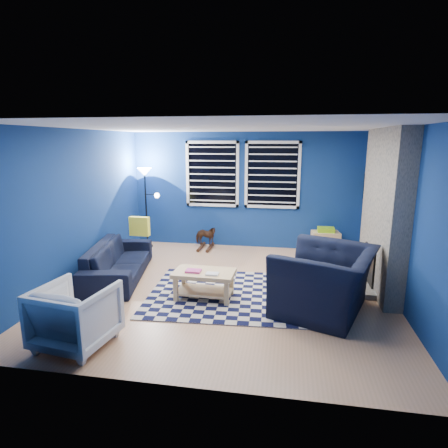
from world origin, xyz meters
name	(u,v)px	position (x,y,z in m)	size (l,w,h in m)	color
floor	(228,288)	(0.00, 0.00, 0.00)	(5.00, 5.00, 0.00)	tan
ceiling	(228,127)	(0.00, 0.00, 2.50)	(5.00, 5.00, 0.00)	white
wall_back	(246,191)	(0.00, 2.50, 1.25)	(5.00, 5.00, 0.00)	navy
wall_left	(78,207)	(-2.50, 0.00, 1.25)	(5.00, 5.00, 0.00)	navy
wall_right	(402,217)	(2.50, 0.00, 1.25)	(5.00, 5.00, 0.00)	navy
fireplace	(383,214)	(2.36, 0.50, 1.20)	(0.65, 2.00, 2.50)	gray
window_left	(212,174)	(-0.75, 2.46, 1.60)	(1.17, 0.06, 1.42)	black
window_right	(272,175)	(0.55, 2.46, 1.60)	(1.17, 0.06, 1.42)	black
tv	(370,189)	(2.45, 2.00, 1.40)	(0.07, 1.00, 0.58)	black
rug	(232,294)	(0.10, -0.23, 0.01)	(2.50, 2.00, 0.02)	black
sofa	(119,261)	(-1.92, 0.16, 0.30)	(0.80, 2.05, 0.60)	black
armchair_big	(325,281)	(1.43, -0.58, 0.44)	(1.19, 1.36, 0.89)	black
armchair_bent	(76,315)	(-1.44, -1.97, 0.37)	(0.78, 0.80, 0.73)	gray
rocking_horse	(205,236)	(-0.84, 2.14, 0.29)	(0.52, 0.24, 0.44)	#482C17
coffee_table	(204,279)	(-0.29, -0.45, 0.31)	(0.91, 0.54, 0.45)	#DBB07B
cabinet	(325,242)	(1.70, 2.25, 0.24)	(0.59, 0.43, 0.55)	#DBB07B
floor_lamp	(146,183)	(-2.13, 2.08, 1.43)	(0.47, 0.29, 1.74)	black
throw_pillow	(140,226)	(-1.77, 0.78, 0.78)	(0.37, 0.11, 0.35)	yellow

